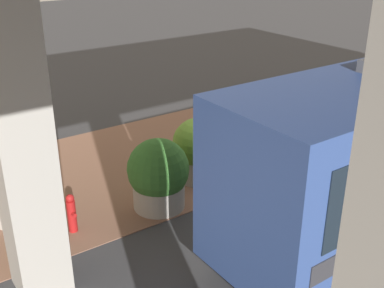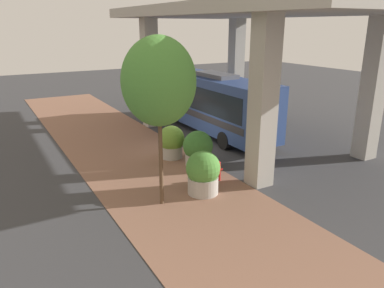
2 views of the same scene
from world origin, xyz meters
TOP-DOWN VIEW (x-y plane):
  - ground_plane at (0.00, 0.00)m, footprint 80.00×80.00m
  - sidewalk_strip at (-3.00, 0.00)m, footprint 6.00×40.00m
  - fire_hydrant at (-0.83, -4.57)m, footprint 0.41×0.20m
  - planter_front at (-2.11, -5.36)m, footprint 1.40×1.40m
  - planter_middle at (-0.64, -2.46)m, footprint 1.47×1.47m
  - planter_back at (-1.27, -0.85)m, footprint 1.36×1.36m

SIDE VIEW (x-z plane):
  - ground_plane at x=0.00m, z-range 0.00..0.00m
  - sidewalk_strip at x=-3.00m, z-range 0.00..0.02m
  - fire_hydrant at x=-0.83m, z-range 0.01..0.94m
  - planter_middle at x=-0.64m, z-range -0.02..1.72m
  - planter_back at x=-1.27m, z-range 0.00..1.72m
  - planter_front at x=-2.11m, z-range -0.01..1.81m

